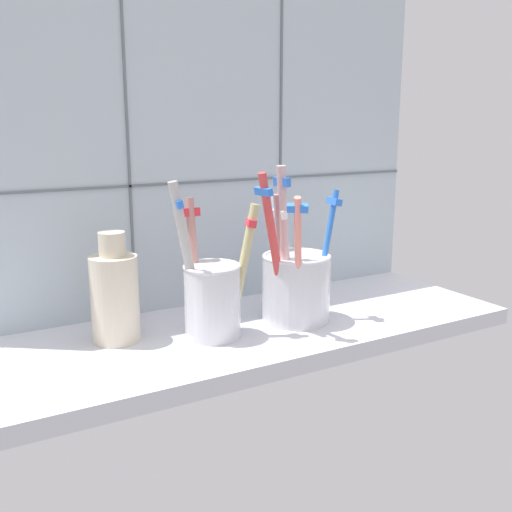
# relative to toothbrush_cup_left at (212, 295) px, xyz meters

# --- Properties ---
(counter_slab) EXTENTS (0.64, 0.22, 0.02)m
(counter_slab) POSITION_rel_toothbrush_cup_left_xyz_m (0.06, 0.01, -0.06)
(counter_slab) COLOR silver
(counter_slab) RESTS_ON ground
(tile_wall_back) EXTENTS (0.64, 0.02, 0.45)m
(tile_wall_back) POSITION_rel_toothbrush_cup_left_xyz_m (0.06, 0.13, 0.16)
(tile_wall_back) COLOR #B2C1CC
(tile_wall_back) RESTS_ON ground
(toothbrush_cup_left) EXTENTS (0.10, 0.07, 0.18)m
(toothbrush_cup_left) POSITION_rel_toothbrush_cup_left_xyz_m (0.00, 0.00, 0.00)
(toothbrush_cup_left) COLOR silver
(toothbrush_cup_left) RESTS_ON counter_slab
(toothbrush_cup_right) EXTENTS (0.11, 0.11, 0.19)m
(toothbrush_cup_right) POSITION_rel_toothbrush_cup_left_xyz_m (0.11, -0.00, 0.00)
(toothbrush_cup_right) COLOR silver
(toothbrush_cup_right) RESTS_ON counter_slab
(ceramic_vase) EXTENTS (0.05, 0.05, 0.12)m
(ceramic_vase) POSITION_rel_toothbrush_cup_left_xyz_m (-0.10, 0.04, 0.00)
(ceramic_vase) COLOR beige
(ceramic_vase) RESTS_ON counter_slab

